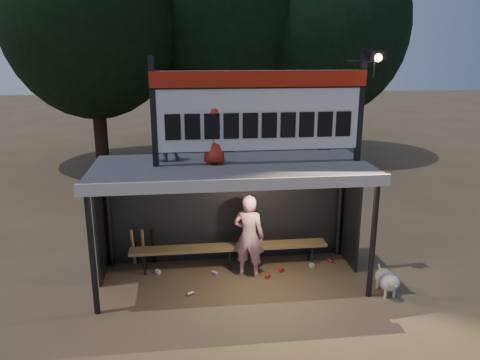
# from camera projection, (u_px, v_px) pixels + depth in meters

# --- Properties ---
(ground) EXTENTS (80.00, 80.00, 0.00)m
(ground) POSITION_uv_depth(u_px,v_px,m) (232.00, 280.00, 9.08)
(ground) COLOR brown
(ground) RESTS_ON ground
(player) EXTENTS (0.71, 0.60, 1.66)m
(player) POSITION_uv_depth(u_px,v_px,m) (249.00, 236.00, 9.06)
(player) COLOR white
(player) RESTS_ON ground
(child_a) EXTENTS (0.64, 0.58, 1.07)m
(child_a) POSITION_uv_depth(u_px,v_px,m) (165.00, 132.00, 8.57)
(child_a) COLOR slate
(child_a) RESTS_ON dugout_shelter
(child_b) EXTENTS (0.58, 0.45, 1.04)m
(child_b) POSITION_uv_depth(u_px,v_px,m) (214.00, 135.00, 8.33)
(child_b) COLOR #B3281B
(child_b) RESTS_ON dugout_shelter
(dugout_shelter) EXTENTS (5.10, 2.08, 2.32)m
(dugout_shelter) POSITION_uv_depth(u_px,v_px,m) (230.00, 185.00, 8.82)
(dugout_shelter) COLOR #3C3C3F
(dugout_shelter) RESTS_ON ground
(scoreboard_assembly) EXTENTS (4.10, 0.27, 1.99)m
(scoreboard_assembly) POSITION_uv_depth(u_px,v_px,m) (263.00, 108.00, 8.24)
(scoreboard_assembly) COLOR black
(scoreboard_assembly) RESTS_ON dugout_shelter
(bench) EXTENTS (4.00, 0.35, 0.48)m
(bench) POSITION_uv_depth(u_px,v_px,m) (229.00, 248.00, 9.49)
(bench) COLOR olive
(bench) RESTS_ON ground
(tree_left) EXTENTS (6.46, 6.46, 9.27)m
(tree_left) POSITION_uv_depth(u_px,v_px,m) (91.00, 14.00, 16.68)
(tree_left) COLOR black
(tree_left) RESTS_ON ground
(tree_mid) EXTENTS (7.22, 7.22, 10.36)m
(tree_mid) POSITION_uv_depth(u_px,v_px,m) (226.00, 1.00, 18.52)
(tree_mid) COLOR #301F15
(tree_mid) RESTS_ON ground
(tree_right) EXTENTS (6.08, 6.08, 8.72)m
(tree_right) POSITION_uv_depth(u_px,v_px,m) (331.00, 26.00, 18.29)
(tree_right) COLOR #312116
(tree_right) RESTS_ON ground
(dog) EXTENTS (0.36, 0.81, 0.49)m
(dog) POSITION_uv_depth(u_px,v_px,m) (387.00, 280.00, 8.49)
(dog) COLOR silver
(dog) RESTS_ON ground
(bats) EXTENTS (0.48, 0.32, 0.84)m
(bats) POSITION_uv_depth(u_px,v_px,m) (143.00, 247.00, 9.55)
(bats) COLOR #A4774C
(bats) RESTS_ON ground
(litter) EXTENTS (3.69, 1.37, 0.08)m
(litter) POSITION_uv_depth(u_px,v_px,m) (251.00, 271.00, 9.37)
(litter) COLOR #AE2E1D
(litter) RESTS_ON ground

